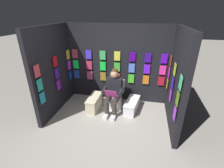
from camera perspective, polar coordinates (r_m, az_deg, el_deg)
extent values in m
plane|color=#9E998E|center=(3.65, -3.67, -18.63)|extent=(30.00, 30.00, 0.00)
cube|color=black|center=(4.64, 2.00, 7.19)|extent=(2.99, 0.10, 2.22)
cube|color=#1E4097|center=(5.06, -12.46, 3.42)|extent=(0.17, 0.01, 0.26)
cube|color=#B53B74|center=(4.90, -7.96, 3.10)|extent=(0.17, 0.01, 0.26)
cube|color=olive|center=(4.78, -3.21, 2.74)|extent=(0.17, 0.01, 0.26)
cube|color=#D2393C|center=(4.69, 1.75, 2.34)|extent=(0.17, 0.01, 0.26)
cube|color=green|center=(4.64, 6.85, 1.91)|extent=(0.17, 0.01, 0.26)
cube|color=orange|center=(4.63, 12.02, 1.46)|extent=(0.17, 0.01, 0.26)
cube|color=#AF162D|center=(4.65, 17.18, 1.00)|extent=(0.17, 0.01, 0.26)
cube|color=#11F149|center=(4.95, -12.79, 6.90)|extent=(0.17, 0.01, 0.26)
cube|color=#C02E51|center=(4.80, -8.18, 6.68)|extent=(0.17, 0.01, 0.26)
cube|color=#15DF38|center=(4.67, -3.30, 6.41)|extent=(0.17, 0.01, 0.26)
cube|color=green|center=(4.58, 1.80, 6.07)|extent=(0.17, 0.01, 0.26)
cube|color=#4B73E3|center=(4.53, 7.05, 5.68)|extent=(0.17, 0.01, 0.26)
cube|color=#6C18EA|center=(4.52, 12.38, 5.23)|extent=(0.17, 0.01, 0.26)
cube|color=#E72E95|center=(4.54, 17.68, 4.73)|extent=(0.17, 0.01, 0.26)
cube|color=#A4364D|center=(4.87, -13.14, 10.51)|extent=(0.17, 0.01, 0.26)
cube|color=#4630D9|center=(4.71, -8.42, 10.42)|extent=(0.17, 0.01, 0.26)
cube|color=green|center=(4.58, -3.40, 10.24)|extent=(0.17, 0.01, 0.26)
cube|color=#D8D641|center=(4.49, 1.85, 9.98)|extent=(0.17, 0.01, 0.26)
cube|color=#460792|center=(4.44, 7.27, 9.62)|extent=(0.17, 0.01, 0.26)
cube|color=#330E93|center=(4.42, 12.75, 9.17)|extent=(0.17, 0.01, 0.26)
cube|color=#510FC6|center=(4.45, 18.21, 8.64)|extent=(0.17, 0.01, 0.26)
cube|color=black|center=(3.77, 22.24, 1.11)|extent=(0.10, 1.76, 2.22)
cube|color=#AF821D|center=(4.55, 19.16, 0.16)|extent=(0.01, 0.17, 0.26)
cube|color=#B82EEC|center=(3.91, 20.12, -4.02)|extent=(0.01, 0.17, 0.26)
cube|color=#A131EA|center=(3.31, 21.47, -9.77)|extent=(0.01, 0.17, 0.26)
cube|color=#E627BF|center=(4.43, 19.72, 3.96)|extent=(0.01, 0.17, 0.26)
cube|color=#3721DD|center=(3.78, 20.82, 0.29)|extent=(0.01, 0.17, 0.26)
cube|color=#699B21|center=(3.15, 22.36, -4.89)|extent=(0.01, 0.17, 0.26)
cube|color=#A43E24|center=(4.34, 20.32, 7.94)|extent=(0.01, 0.17, 0.26)
cube|color=#ABE025|center=(3.67, 21.56, 4.89)|extent=(0.01, 0.17, 0.26)
cube|color=#4AD988|center=(3.01, 23.33, 0.48)|extent=(0.01, 0.17, 0.26)
cube|color=black|center=(4.34, -20.24, 4.41)|extent=(0.10, 1.76, 2.22)
cube|color=teal|center=(3.91, -23.62, -4.62)|extent=(0.01, 0.17, 0.26)
cube|color=purple|center=(4.44, -18.58, -0.37)|extent=(0.01, 0.17, 0.26)
cube|color=blue|center=(5.00, -14.65, 2.96)|extent=(0.01, 0.17, 0.26)
cube|color=teal|center=(3.78, -24.43, -0.33)|extent=(0.01, 0.17, 0.26)
cube|color=#4219A0|center=(4.32, -19.15, 3.52)|extent=(0.01, 0.17, 0.26)
cube|color=#B82ACC|center=(4.90, -15.05, 6.47)|extent=(0.01, 0.17, 0.26)
cube|color=#CF3C4C|center=(3.67, -25.29, 4.24)|extent=(0.01, 0.17, 0.26)
cube|color=red|center=(4.22, -19.75, 7.60)|extent=(0.01, 0.17, 0.26)
cube|color=gold|center=(4.81, -15.47, 10.11)|extent=(0.01, 0.17, 0.26)
cylinder|color=white|center=(4.46, 0.97, -6.42)|extent=(0.38, 0.38, 0.40)
cylinder|color=white|center=(4.35, 0.99, -4.03)|extent=(0.41, 0.41, 0.02)
cube|color=white|center=(4.50, 1.90, -0.63)|extent=(0.39, 0.21, 0.36)
cylinder|color=white|center=(4.42, 1.60, -1.10)|extent=(0.39, 0.10, 0.39)
cube|color=black|center=(4.20, 0.94, -0.96)|extent=(0.42, 0.25, 0.52)
sphere|color=tan|center=(4.04, 0.85, 3.42)|extent=(0.21, 0.21, 0.21)
sphere|color=#472D19|center=(4.04, 0.98, 4.47)|extent=(0.17, 0.17, 0.17)
cylinder|color=#38332D|center=(4.12, 1.50, -5.35)|extent=(0.18, 0.41, 0.15)
cylinder|color=#38332D|center=(4.17, -1.16, -4.96)|extent=(0.18, 0.41, 0.15)
cylinder|color=#38332D|center=(4.09, 0.79, -9.31)|extent=(0.12, 0.12, 0.42)
cylinder|color=#38332D|center=(4.14, -1.90, -8.87)|extent=(0.12, 0.12, 0.42)
cube|color=white|center=(4.14, 0.54, -11.67)|extent=(0.13, 0.27, 0.09)
cube|color=white|center=(4.19, -2.13, -11.21)|extent=(0.13, 0.27, 0.09)
cylinder|color=black|center=(4.01, 3.26, -2.74)|extent=(0.11, 0.32, 0.13)
cylinder|color=black|center=(4.12, -2.70, -1.94)|extent=(0.11, 0.32, 0.13)
cube|color=#C63A99|center=(3.93, -0.42, -3.54)|extent=(0.31, 0.15, 0.23)
cube|color=silver|center=(4.43, 7.14, -7.78)|extent=(0.39, 0.76, 0.28)
cube|color=white|center=(4.35, 7.24, -6.04)|extent=(0.41, 0.79, 0.03)
cube|color=beige|center=(4.49, -6.32, -6.77)|extent=(0.28, 0.70, 0.34)
cube|color=beige|center=(4.40, -6.43, -4.73)|extent=(0.29, 0.73, 0.03)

